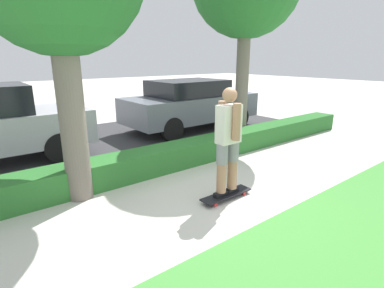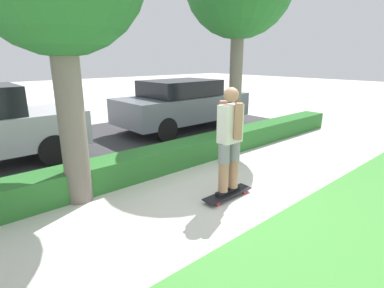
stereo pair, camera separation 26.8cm
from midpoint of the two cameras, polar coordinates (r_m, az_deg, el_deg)
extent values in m
plane|color=beige|center=(4.98, 2.36, -10.25)|extent=(60.00, 60.00, 0.00)
cube|color=#38383A|center=(8.33, -17.92, -0.05)|extent=(12.73, 5.00, 0.01)
cube|color=#2D702D|center=(6.05, -8.10, -3.06)|extent=(12.73, 0.60, 0.48)
cube|color=black|center=(4.97, 5.28, -9.39)|extent=(0.95, 0.24, 0.02)
cylinder|color=red|center=(5.16, 8.50, -9.05)|extent=(0.06, 0.04, 0.06)
cylinder|color=red|center=(5.26, 7.00, -8.46)|extent=(0.06, 0.04, 0.06)
cylinder|color=red|center=(4.73, 3.32, -11.33)|extent=(0.06, 0.04, 0.06)
cylinder|color=red|center=(4.84, 1.80, -10.60)|extent=(0.06, 0.04, 0.06)
cube|color=black|center=(4.87, 4.30, -9.32)|extent=(0.26, 0.09, 0.07)
cylinder|color=#A37556|center=(4.71, 4.41, -4.57)|extent=(0.16, 0.16, 0.79)
cylinder|color=gray|center=(4.63, 4.47, -1.82)|extent=(0.18, 0.18, 0.32)
cube|color=black|center=(5.03, 6.25, -8.52)|extent=(0.26, 0.09, 0.07)
cylinder|color=#A37556|center=(4.87, 6.40, -3.90)|extent=(0.16, 0.16, 0.79)
cylinder|color=gray|center=(4.80, 6.49, -1.23)|extent=(0.18, 0.18, 0.32)
cube|color=silver|center=(4.60, 5.65, 3.86)|extent=(0.38, 0.21, 0.59)
cylinder|color=#A37556|center=(4.48, 7.14, 4.26)|extent=(0.12, 0.12, 0.55)
cylinder|color=#A37556|center=(4.69, 4.26, 4.87)|extent=(0.12, 0.12, 0.55)
sphere|color=#A37556|center=(4.52, 5.80, 9.31)|extent=(0.22, 0.22, 0.22)
cylinder|color=#70665B|center=(4.88, -23.51, 5.03)|extent=(0.39, 0.39, 2.77)
cylinder|color=#70665B|center=(7.98, 7.34, 11.74)|extent=(0.33, 0.33, 3.24)
cylinder|color=black|center=(7.07, -25.86, -0.98)|extent=(0.66, 0.21, 0.66)
cylinder|color=black|center=(8.58, -28.83, 1.43)|extent=(0.66, 0.21, 0.66)
cube|color=slate|center=(9.58, -2.43, 7.03)|extent=(4.34, 1.93, 0.74)
cube|color=black|center=(9.43, -3.10, 10.61)|extent=(2.27, 1.67, 0.48)
cylinder|color=black|center=(9.94, 6.71, 5.10)|extent=(0.66, 0.22, 0.66)
cylinder|color=black|center=(11.13, 0.22, 6.38)|extent=(0.66, 0.22, 0.66)
cylinder|color=black|center=(8.20, -5.95, 2.78)|extent=(0.66, 0.22, 0.66)
cylinder|color=black|center=(9.61, -11.84, 4.48)|extent=(0.66, 0.22, 0.66)
camera|label=1|loc=(0.13, 88.51, 0.43)|focal=28.00mm
camera|label=2|loc=(0.13, -91.49, -0.43)|focal=28.00mm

